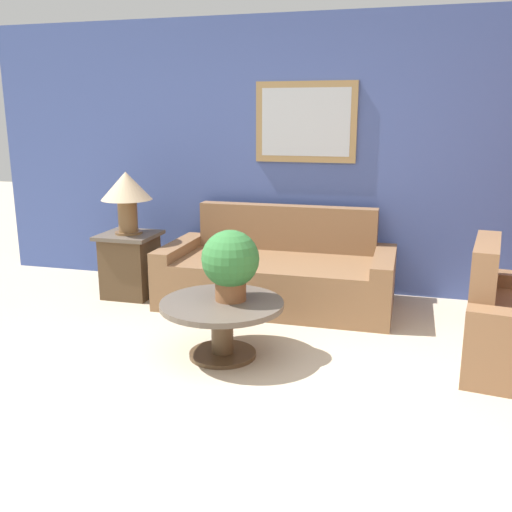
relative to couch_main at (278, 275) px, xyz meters
name	(u,v)px	position (x,y,z in m)	size (l,w,h in m)	color
ground_plane	(217,428)	(0.17, -2.20, -0.27)	(20.00, 20.00, 0.00)	#BCAD93
wall_back	(309,156)	(0.17, 0.57, 1.04)	(6.70, 0.09, 2.60)	#42569E
couch_main	(278,275)	(0.00, 0.00, 0.00)	(2.07, 0.98, 0.86)	brown
coffee_table	(222,317)	(-0.11, -1.27, 0.03)	(0.88, 0.88, 0.41)	#4C3823
side_table	(130,264)	(-1.41, -0.14, 0.04)	(0.52, 0.52, 0.61)	#4C3823
table_lamp	(126,191)	(-1.41, -0.14, 0.74)	(0.47, 0.47, 0.58)	brown
potted_plant_on_table	(230,262)	(-0.06, -1.22, 0.42)	(0.41, 0.41, 0.50)	brown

